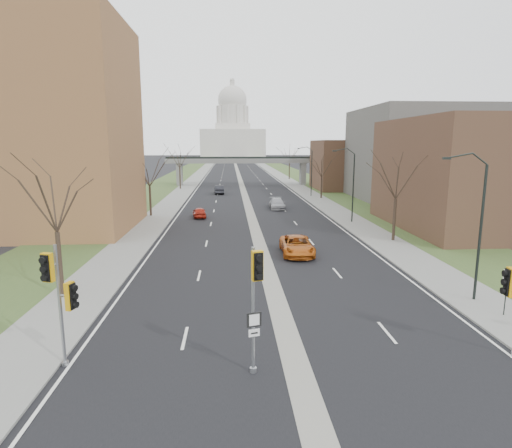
{
  "coord_description": "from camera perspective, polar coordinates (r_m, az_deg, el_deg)",
  "views": [
    {
      "loc": [
        -2.74,
        -17.48,
        9.26
      ],
      "look_at": [
        -0.96,
        11.5,
        3.82
      ],
      "focal_mm": 30.0,
      "sensor_mm": 36.0,
      "label": 1
    }
  ],
  "objects": [
    {
      "name": "tree_left_c",
      "position": [
        90.1,
        -10.19,
        9.05
      ],
      "size": [
        7.65,
        7.65,
        9.99
      ],
      "color": "#382B21",
      "rests_on": "sidewalk_left"
    },
    {
      "name": "signal_pole_median",
      "position": [
        16.86,
        -0.06,
        -8.64
      ],
      "size": [
        0.7,
        0.89,
        5.31
      ],
      "rotation": [
        0.0,
        0.0,
        0.27
      ],
      "color": "gray",
      "rests_on": "ground"
    },
    {
      "name": "car_left_far",
      "position": [
        81.14,
        -4.95,
        4.59
      ],
      "size": [
        1.97,
        4.86,
        1.57
      ],
      "primitive_type": "imported",
      "rotation": [
        0.0,
        0.0,
        3.21
      ],
      "color": "black",
      "rests_on": "ground"
    },
    {
      "name": "tree_right_b",
      "position": [
        74.25,
        8.8,
        7.84
      ],
      "size": [
        6.3,
        6.3,
        8.22
      ],
      "color": "#382B21",
      "rests_on": "sidewalk_right"
    },
    {
      "name": "tree_right_c",
      "position": [
        113.6,
        4.5,
        9.47
      ],
      "size": [
        7.65,
        7.65,
        9.99
      ],
      "color": "#382B21",
      "rests_on": "sidewalk_right"
    },
    {
      "name": "sidewalk_left",
      "position": [
        167.99,
        -6.74,
        7.41
      ],
      "size": [
        4.0,
        600.0,
        0.12
      ],
      "primitive_type": "cube",
      "color": "gray",
      "rests_on": "ground"
    },
    {
      "name": "grass_verge_right",
      "position": [
        169.02,
        3.56,
        7.48
      ],
      "size": [
        8.0,
        600.0,
        0.1
      ],
      "primitive_type": "cube",
      "color": "#2D441F",
      "rests_on": "ground"
    },
    {
      "name": "apartment_building",
      "position": [
        52.9,
        -30.23,
        11.1
      ],
      "size": [
        25.0,
        16.0,
        22.0
      ],
      "primitive_type": "cube",
      "color": "brown",
      "rests_on": "ground"
    },
    {
      "name": "streetlight_mid",
      "position": [
        51.41,
        12.08,
        7.82
      ],
      "size": [
        2.61,
        0.2,
        8.7
      ],
      "color": "black",
      "rests_on": "sidewalk_right"
    },
    {
      "name": "tree_left_a",
      "position": [
        27.6,
        -25.4,
        4.14
      ],
      "size": [
        7.2,
        7.2,
        9.4
      ],
      "color": "#382B21",
      "rests_on": "sidewalk_left"
    },
    {
      "name": "tree_right_a",
      "position": [
        42.59,
        18.3,
        6.56
      ],
      "size": [
        7.2,
        7.2,
        9.4
      ],
      "color": "#382B21",
      "rests_on": "sidewalk_right"
    },
    {
      "name": "median_strip",
      "position": [
        167.76,
        -2.61,
        7.45
      ],
      "size": [
        1.2,
        600.0,
        0.02
      ],
      "primitive_type": "cube",
      "color": "gray",
      "rests_on": "ground"
    },
    {
      "name": "road_surface",
      "position": [
        167.76,
        -2.61,
        7.45
      ],
      "size": [
        20.0,
        600.0,
        0.01
      ],
      "primitive_type": "cube",
      "color": "black",
      "rests_on": "ground"
    },
    {
      "name": "tree_left_b",
      "position": [
        56.51,
        -14.1,
        7.23
      ],
      "size": [
        6.75,
        6.75,
        8.81
      ],
      "color": "#382B21",
      "rests_on": "sidewalk_left"
    },
    {
      "name": "streetlight_far",
      "position": [
        76.76,
        6.86,
        8.83
      ],
      "size": [
        2.61,
        0.2,
        8.7
      ],
      "color": "black",
      "rests_on": "sidewalk_right"
    },
    {
      "name": "commercial_block_far",
      "position": [
        91.02,
        12.36,
        7.7
      ],
      "size": [
        14.0,
        14.0,
        10.0
      ],
      "primitive_type": "cube",
      "color": "#533427",
      "rests_on": "ground"
    },
    {
      "name": "capitol",
      "position": [
        337.63,
        -3.13,
        12.19
      ],
      "size": [
        48.0,
        42.0,
        55.75
      ],
      "color": "silver",
      "rests_on": "ground"
    },
    {
      "name": "car_right_near",
      "position": [
        36.49,
        5.47,
        -2.87
      ],
      "size": [
        2.74,
        5.68,
        1.56
      ],
      "primitive_type": "imported",
      "rotation": [
        0.0,
        0.0,
        -0.03
      ],
      "color": "#B15212",
      "rests_on": "ground"
    },
    {
      "name": "sidewalk_right",
      "position": [
        168.38,
        1.51,
        7.49
      ],
      "size": [
        4.0,
        600.0,
        0.12
      ],
      "primitive_type": "cube",
      "color": "gray",
      "rests_on": "ground"
    },
    {
      "name": "commercial_block_mid",
      "position": [
        76.0,
        20.58,
        8.63
      ],
      "size": [
        18.0,
        22.0,
        15.0
      ],
      "primitive_type": "cube",
      "color": "#5B5953",
      "rests_on": "ground"
    },
    {
      "name": "ground",
      "position": [
        19.98,
        4.99,
        -17.05
      ],
      "size": [
        700.0,
        700.0,
        0.0
      ],
      "primitive_type": "plane",
      "color": "black",
      "rests_on": "ground"
    },
    {
      "name": "signal_pole_left",
      "position": [
        19.21,
        -24.72,
        -7.96
      ],
      "size": [
        1.15,
        0.89,
        5.29
      ],
      "rotation": [
        0.0,
        0.0,
        -0.29
      ],
      "color": "gray",
      "rests_on": "ground"
    },
    {
      "name": "car_right_mid",
      "position": [
        62.1,
        2.82,
        2.73
      ],
      "size": [
        2.13,
        5.16,
        1.49
      ],
      "primitive_type": "imported",
      "rotation": [
        0.0,
        0.0,
        -0.01
      ],
      "color": "gray",
      "rests_on": "ground"
    },
    {
      "name": "speed_limit_sign",
      "position": [
        26.76,
        30.47,
        -6.84
      ],
      "size": [
        0.56,
        0.06,
        2.6
      ],
      "rotation": [
        0.0,
        0.0,
        0.05
      ],
      "color": "black",
      "rests_on": "sidewalk_right"
    },
    {
      "name": "commercial_block_near",
      "position": [
        52.86,
        27.03,
        5.94
      ],
      "size": [
        16.0,
        20.0,
        12.0
      ],
      "primitive_type": "cube",
      "color": "#533427",
      "rests_on": "ground"
    },
    {
      "name": "car_left_near",
      "position": [
        55.11,
        -7.55,
        1.56
      ],
      "size": [
        2.04,
        4.07,
        1.33
      ],
      "primitive_type": "imported",
      "rotation": [
        0.0,
        0.0,
        3.26
      ],
      "color": "#A42012",
      "rests_on": "ground"
    },
    {
      "name": "pedestrian_bridge",
      "position": [
        97.62,
        -1.93,
        8.03
      ],
      "size": [
        34.0,
        3.0,
        6.45
      ],
      "color": "slate",
      "rests_on": "ground"
    },
    {
      "name": "streetlight_near",
      "position": [
        27.3,
        26.78,
        4.64
      ],
      "size": [
        2.61,
        0.2,
        8.7
      ],
      "color": "black",
      "rests_on": "sidewalk_right"
    },
    {
      "name": "grass_verge_left",
      "position": [
        168.43,
        -8.79,
        7.37
      ],
      "size": [
        8.0,
        600.0,
        0.1
      ],
      "primitive_type": "cube",
      "color": "#2D441F",
      "rests_on": "ground"
    }
  ]
}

